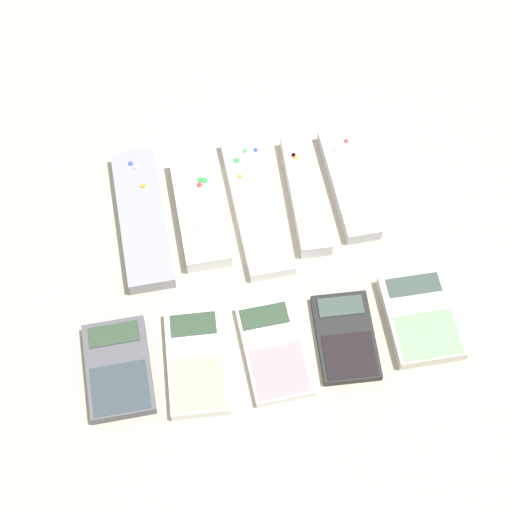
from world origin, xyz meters
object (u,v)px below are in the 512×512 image
(remote_3, at_px, (306,194))
(calculator_2, at_px, (272,351))
(remote_1, at_px, (200,211))
(remote_2, at_px, (257,205))
(calculator_0, at_px, (118,368))
(remote_0, at_px, (142,218))
(calculator_3, at_px, (346,337))
(calculator_4, at_px, (421,318))
(calculator_1, at_px, (197,362))
(remote_4, at_px, (349,184))

(remote_3, height_order, calculator_2, remote_3)
(remote_1, xyz_separation_m, remote_2, (0.08, -0.00, -0.00))
(remote_2, height_order, calculator_2, remote_2)
(remote_1, bearing_deg, remote_3, 0.49)
(calculator_0, bearing_deg, remote_0, 75.27)
(remote_1, height_order, calculator_2, remote_1)
(remote_1, xyz_separation_m, calculator_3, (0.15, -0.21, -0.01))
(remote_2, distance_m, remote_3, 0.07)
(remote_2, bearing_deg, calculator_4, -50.54)
(remote_2, xyz_separation_m, calculator_0, (-0.21, -0.20, -0.00))
(calculator_0, xyz_separation_m, calculator_1, (0.09, -0.01, -0.00))
(calculator_0, bearing_deg, remote_1, 57.03)
(remote_3, distance_m, calculator_0, 0.34)
(remote_1, bearing_deg, calculator_2, -75.29)
(calculator_2, relative_size, calculator_3, 1.09)
(calculator_1, bearing_deg, calculator_3, 3.83)
(remote_1, relative_size, remote_3, 0.91)
(remote_2, bearing_deg, calculator_3, -71.66)
(remote_4, relative_size, calculator_2, 1.33)
(calculator_1, bearing_deg, calculator_0, 178.83)
(remote_4, xyz_separation_m, calculator_4, (0.04, -0.21, -0.00))
(remote_2, xyz_separation_m, remote_3, (0.07, 0.00, 0.00))
(remote_0, bearing_deg, remote_1, -3.53)
(remote_2, relative_size, calculator_1, 1.56)
(remote_4, xyz_separation_m, calculator_1, (-0.24, -0.22, -0.00))
(remote_0, height_order, remote_4, same)
(remote_2, relative_size, calculator_0, 1.77)
(remote_2, bearing_deg, calculator_2, -96.34)
(remote_2, xyz_separation_m, calculator_1, (-0.11, -0.21, -0.00))
(remote_1, xyz_separation_m, remote_4, (0.21, 0.01, -0.00))
(remote_4, bearing_deg, remote_3, -174.63)
(calculator_2, bearing_deg, remote_1, 103.38)
(calculator_2, bearing_deg, remote_3, 66.17)
(remote_0, bearing_deg, calculator_3, -44.08)
(remote_1, height_order, calculator_4, remote_1)
(calculator_1, xyz_separation_m, calculator_2, (0.09, -0.00, -0.00))
(remote_3, relative_size, calculator_4, 1.52)
(remote_0, relative_size, calculator_3, 1.74)
(remote_3, distance_m, calculator_2, 0.23)
(calculator_2, height_order, calculator_3, calculator_2)
(remote_0, height_order, remote_2, remote_0)
(remote_3, bearing_deg, calculator_1, -127.69)
(remote_0, xyz_separation_m, remote_3, (0.22, -0.00, 0.00))
(remote_4, bearing_deg, calculator_0, -148.49)
(remote_0, relative_size, remote_1, 1.25)
(remote_0, bearing_deg, calculator_1, -79.79)
(remote_0, relative_size, calculator_1, 1.51)
(calculator_0, bearing_deg, remote_3, 36.39)
(remote_3, relative_size, calculator_3, 1.53)
(remote_0, distance_m, calculator_3, 0.31)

